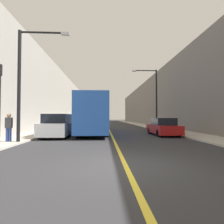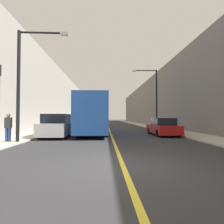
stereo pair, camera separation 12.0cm
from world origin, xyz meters
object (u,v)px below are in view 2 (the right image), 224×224
Objects in this scene: bus at (95,115)px; car_right_near at (163,127)px; parked_suv_left at (58,126)px; street_lamp_left at (24,76)px; pedestrian at (8,127)px; street_lamp_right at (154,95)px.

bus is 2.57× the size of car_right_near.
car_right_near is (8.82, 0.94, -0.17)m from parked_suv_left.
street_lamp_left is at bearing -120.99° from bus.
pedestrian is (-0.93, 0.08, -3.11)m from street_lamp_left.
street_lamp_left is at bearing -110.21° from parked_suv_left.
car_right_near is 0.64× the size of street_lamp_left.
street_lamp_left reaches higher than parked_suv_left.
bus is 8.16m from pedestrian.
street_lamp_left is 4.01× the size of pedestrian.
street_lamp_left reaches higher than car_right_near.
street_lamp_right reaches higher than pedestrian.
parked_suv_left is 8.87m from car_right_near.
parked_suv_left reaches higher than pedestrian.
pedestrian is (-10.96, -4.12, 0.30)m from car_right_near.
bus is 1.64× the size of street_lamp_left.
parked_suv_left is 4.76m from street_lamp_left.
parked_suv_left is 2.69× the size of pedestrian.
parked_suv_left is (-2.75, -3.31, -0.98)m from bus.
bus is at bearing -151.43° from street_lamp_right.
parked_suv_left is 0.67× the size of street_lamp_left.
car_right_near is at bearing 22.72° from street_lamp_left.
pedestrian is at bearing -123.87° from parked_suv_left.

